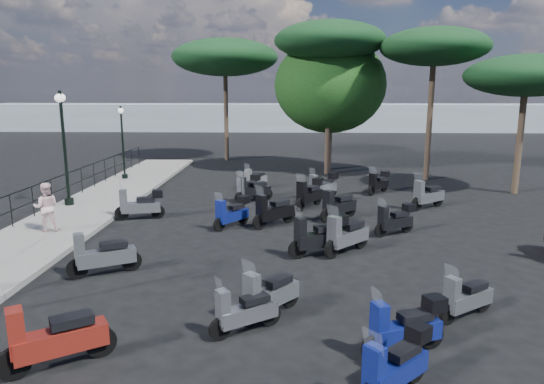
{
  "coord_description": "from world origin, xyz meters",
  "views": [
    {
      "loc": [
        1.19,
        -12.86,
        4.51
      ],
      "look_at": [
        0.66,
        2.97,
        1.2
      ],
      "focal_mm": 32.0,
      "sensor_mm": 36.0,
      "label": 1
    }
  ],
  "objects_px": {
    "scooter_9": "(253,190)",
    "scooter_20": "(323,186)",
    "scooter_19": "(338,206)",
    "pine_2": "(225,58)",
    "lamp_post_1": "(64,141)",
    "pine_1": "(434,47)",
    "scooter_6": "(244,312)",
    "scooter_7": "(232,213)",
    "pedestrian_far": "(46,207)",
    "scooter_12": "(319,236)",
    "pine_3": "(526,76)",
    "scooter_1": "(54,339)",
    "scooter_17": "(466,299)",
    "scooter_25": "(427,196)",
    "lamp_post_2": "(122,138)",
    "scooter_8": "(248,189)",
    "pine_0": "(330,41)",
    "scooter_10": "(395,367)",
    "scooter_24": "(395,220)",
    "scooter_15": "(255,180)",
    "scooter_3": "(140,205)",
    "scooter_26": "(379,183)",
    "scooter_13": "(274,212)",
    "scooter_2": "(102,256)",
    "scooter_18": "(346,236)",
    "scooter_5": "(269,295)",
    "scooter_11": "(405,328)",
    "scooter_14": "(310,194)"
  },
  "relations": [
    {
      "from": "scooter_9",
      "to": "scooter_15",
      "type": "distance_m",
      "value": 2.66
    },
    {
      "from": "pedestrian_far",
      "to": "scooter_17",
      "type": "xyz_separation_m",
      "value": [
        11.21,
        -5.38,
        -0.5
      ]
    },
    {
      "from": "scooter_12",
      "to": "pine_3",
      "type": "bearing_deg",
      "value": -72.12
    },
    {
      "from": "scooter_13",
      "to": "scooter_19",
      "type": "bearing_deg",
      "value": -110.71
    },
    {
      "from": "scooter_17",
      "to": "scooter_2",
      "type": "bearing_deg",
      "value": 42.1
    },
    {
      "from": "scooter_24",
      "to": "scooter_26",
      "type": "bearing_deg",
      "value": -36.37
    },
    {
      "from": "scooter_10",
      "to": "scooter_12",
      "type": "xyz_separation_m",
      "value": [
        -0.74,
        6.34,
        0.07
      ]
    },
    {
      "from": "scooter_19",
      "to": "pine_2",
      "type": "bearing_deg",
      "value": -22.0
    },
    {
      "from": "scooter_10",
      "to": "lamp_post_1",
      "type": "bearing_deg",
      "value": -1.0
    },
    {
      "from": "scooter_2",
      "to": "scooter_5",
      "type": "height_order",
      "value": "scooter_2"
    },
    {
      "from": "scooter_19",
      "to": "scooter_24",
      "type": "height_order",
      "value": "scooter_19"
    },
    {
      "from": "lamp_post_1",
      "to": "pine_1",
      "type": "bearing_deg",
      "value": 3.52
    },
    {
      "from": "scooter_13",
      "to": "scooter_3",
      "type": "bearing_deg",
      "value": 37.94
    },
    {
      "from": "scooter_3",
      "to": "pine_1",
      "type": "height_order",
      "value": "pine_1"
    },
    {
      "from": "scooter_12",
      "to": "scooter_18",
      "type": "distance_m",
      "value": 0.79
    },
    {
      "from": "scooter_3",
      "to": "scooter_25",
      "type": "height_order",
      "value": "scooter_25"
    },
    {
      "from": "scooter_8",
      "to": "scooter_17",
      "type": "bearing_deg",
      "value": 142.78
    },
    {
      "from": "pine_3",
      "to": "scooter_1",
      "type": "bearing_deg",
      "value": -133.97
    },
    {
      "from": "lamp_post_2",
      "to": "pine_1",
      "type": "relative_size",
      "value": 0.48
    },
    {
      "from": "scooter_10",
      "to": "scooter_26",
      "type": "height_order",
      "value": "scooter_10"
    },
    {
      "from": "scooter_2",
      "to": "scooter_15",
      "type": "bearing_deg",
      "value": -43.47
    },
    {
      "from": "scooter_9",
      "to": "scooter_20",
      "type": "relative_size",
      "value": 1.09
    },
    {
      "from": "pedestrian_far",
      "to": "scooter_12",
      "type": "bearing_deg",
      "value": 150.87
    },
    {
      "from": "scooter_19",
      "to": "scooter_20",
      "type": "relative_size",
      "value": 1.03
    },
    {
      "from": "scooter_25",
      "to": "lamp_post_2",
      "type": "bearing_deg",
      "value": 31.16
    },
    {
      "from": "scooter_8",
      "to": "scooter_18",
      "type": "relative_size",
      "value": 1.04
    },
    {
      "from": "scooter_5",
      "to": "pine_0",
      "type": "relative_size",
      "value": 0.17
    },
    {
      "from": "lamp_post_1",
      "to": "scooter_24",
      "type": "height_order",
      "value": "lamp_post_1"
    },
    {
      "from": "lamp_post_2",
      "to": "scooter_3",
      "type": "distance_m",
      "value": 8.18
    },
    {
      "from": "pedestrian_far",
      "to": "scooter_11",
      "type": "xyz_separation_m",
      "value": [
        9.67,
        -6.8,
        -0.44
      ]
    },
    {
      "from": "scooter_20",
      "to": "scooter_13",
      "type": "bearing_deg",
      "value": 116.22
    },
    {
      "from": "scooter_20",
      "to": "scooter_8",
      "type": "bearing_deg",
      "value": 59.65
    },
    {
      "from": "scooter_24",
      "to": "pine_1",
      "type": "relative_size",
      "value": 0.19
    },
    {
      "from": "scooter_12",
      "to": "scooter_13",
      "type": "distance_m",
      "value": 3.24
    },
    {
      "from": "scooter_7",
      "to": "scooter_19",
      "type": "xyz_separation_m",
      "value": [
        3.65,
        1.11,
        0.01
      ]
    },
    {
      "from": "lamp_post_2",
      "to": "scooter_9",
      "type": "xyz_separation_m",
      "value": [
        6.87,
        -4.39,
        -1.75
      ]
    },
    {
      "from": "scooter_8",
      "to": "pine_0",
      "type": "xyz_separation_m",
      "value": [
        3.81,
        6.81,
        6.58
      ]
    },
    {
      "from": "scooter_15",
      "to": "pine_2",
      "type": "bearing_deg",
      "value": -35.77
    },
    {
      "from": "scooter_9",
      "to": "scooter_26",
      "type": "xyz_separation_m",
      "value": [
        5.5,
        1.75,
        0.0
      ]
    },
    {
      "from": "scooter_6",
      "to": "scooter_9",
      "type": "distance_m",
      "value": 11.22
    },
    {
      "from": "pine_2",
      "to": "scooter_19",
      "type": "bearing_deg",
      "value": -68.78
    },
    {
      "from": "lamp_post_1",
      "to": "pine_3",
      "type": "bearing_deg",
      "value": -9.46
    },
    {
      "from": "scooter_14",
      "to": "scooter_26",
      "type": "distance_m",
      "value": 4.26
    },
    {
      "from": "pine_3",
      "to": "scooter_17",
      "type": "bearing_deg",
      "value": -117.9
    },
    {
      "from": "lamp_post_2",
      "to": "scooter_5",
      "type": "distance_m",
      "value": 16.98
    },
    {
      "from": "pedestrian_far",
      "to": "scooter_2",
      "type": "bearing_deg",
      "value": 114.35
    },
    {
      "from": "scooter_11",
      "to": "pine_1",
      "type": "xyz_separation_m",
      "value": [
        5.1,
        17.21,
        6.12
      ]
    },
    {
      "from": "scooter_9",
      "to": "scooter_11",
      "type": "xyz_separation_m",
      "value": [
        3.5,
        -11.85,
        0.02
      ]
    },
    {
      "from": "pine_0",
      "to": "scooter_6",
      "type": "bearing_deg",
      "value": -99.22
    },
    {
      "from": "scooter_6",
      "to": "scooter_7",
      "type": "bearing_deg",
      "value": -25.69
    }
  ]
}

